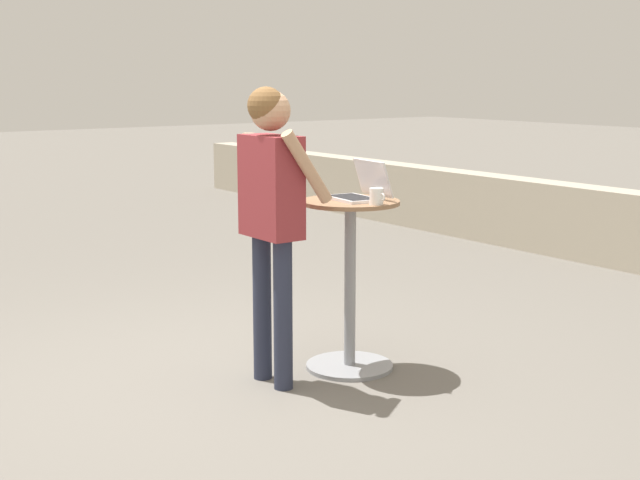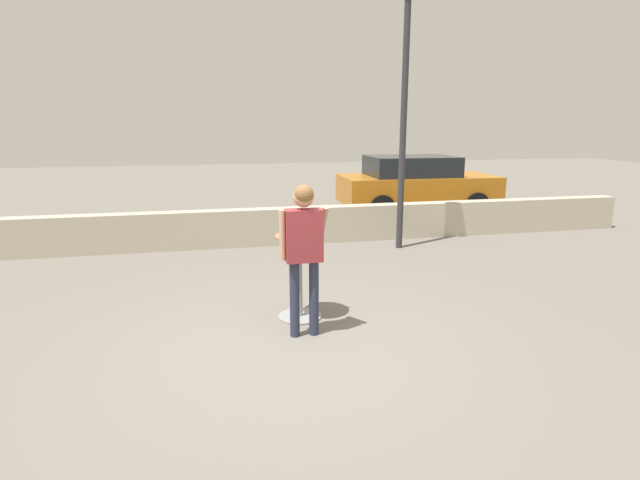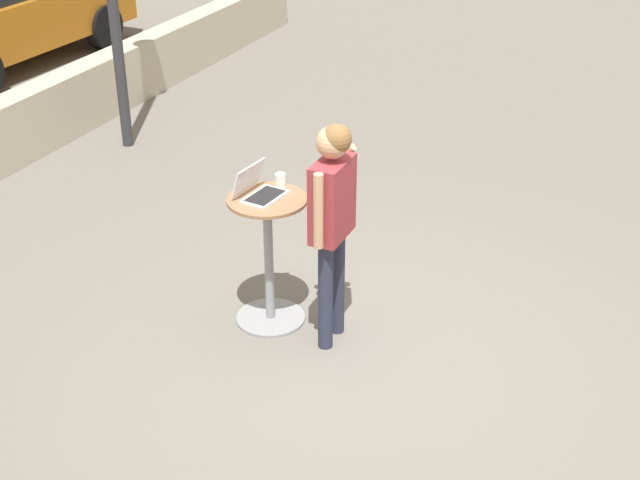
{
  "view_description": "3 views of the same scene",
  "coord_description": "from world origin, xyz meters",
  "views": [
    {
      "loc": [
        4.41,
        -2.45,
        1.8
      ],
      "look_at": [
        0.37,
        0.48,
        0.87
      ],
      "focal_mm": 50.0,
      "sensor_mm": 36.0,
      "label": 1
    },
    {
      "loc": [
        -0.83,
        -4.96,
        2.38
      ],
      "look_at": [
        0.36,
        0.34,
        1.1
      ],
      "focal_mm": 28.0,
      "sensor_mm": 36.0,
      "label": 2
    },
    {
      "loc": [
        -4.99,
        -1.93,
        3.89
      ],
      "look_at": [
        0.08,
        0.34,
        0.88
      ],
      "focal_mm": 50.0,
      "sensor_mm": 36.0,
      "label": 3
    }
  ],
  "objects": [
    {
      "name": "laptop",
      "position": [
        0.21,
        0.89,
        1.11
      ],
      "size": [
        0.38,
        0.33,
        0.24
      ],
      "color": "silver",
      "rests_on": "cafe_table"
    },
    {
      "name": "coffee_mug",
      "position": [
        0.45,
        0.83,
        1.11
      ],
      "size": [
        0.12,
        0.08,
        0.1
      ],
      "color": "white",
      "rests_on": "cafe_table"
    },
    {
      "name": "standing_person",
      "position": [
        0.16,
        0.28,
        1.11
      ],
      "size": [
        0.55,
        0.38,
        1.74
      ],
      "color": "#282D42",
      "rests_on": "ground_plane"
    },
    {
      "name": "cafe_table",
      "position": [
        0.21,
        0.82,
        0.57
      ],
      "size": [
        0.6,
        0.6,
        1.06
      ],
      "color": "gray",
      "rests_on": "ground_plane"
    },
    {
      "name": "ground_plane",
      "position": [
        0.0,
        0.0,
        0.0
      ],
      "size": [
        50.0,
        50.0,
        0.0
      ],
      "primitive_type": "plane",
      "color": "slate"
    }
  ]
}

